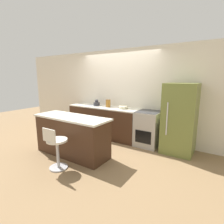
# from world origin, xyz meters

# --- Properties ---
(ground_plane) EXTENTS (14.00, 14.00, 0.00)m
(ground_plane) POSITION_xyz_m (0.00, 0.00, 0.00)
(ground_plane) COLOR #8E704C
(wall_back) EXTENTS (8.00, 0.06, 2.60)m
(wall_back) POSITION_xyz_m (0.00, 0.68, 1.30)
(wall_back) COLOR silver
(wall_back) RESTS_ON ground_plane
(back_counter) EXTENTS (2.28, 0.63, 0.92)m
(back_counter) POSITION_xyz_m (-0.34, 0.33, 0.46)
(back_counter) COLOR #422819
(back_counter) RESTS_ON ground_plane
(kitchen_island) EXTENTS (1.86, 0.66, 0.92)m
(kitchen_island) POSITION_xyz_m (-0.16, -1.16, 0.46)
(kitchen_island) COLOR #422819
(kitchen_island) RESTS_ON ground_plane
(oven_range) EXTENTS (0.60, 0.64, 0.92)m
(oven_range) POSITION_xyz_m (1.11, 0.33, 0.46)
(oven_range) COLOR #B7B2A8
(oven_range) RESTS_ON ground_plane
(refrigerator) EXTENTS (0.72, 0.69, 1.66)m
(refrigerator) POSITION_xyz_m (1.88, 0.31, 0.83)
(refrigerator) COLOR olive
(refrigerator) RESTS_ON ground_plane
(stool_chair) EXTENTS (0.41, 0.41, 0.86)m
(stool_chair) POSITION_xyz_m (0.07, -1.81, 0.43)
(stool_chair) COLOR #B7B7BC
(stool_chair) RESTS_ON ground_plane
(kettle) EXTENTS (0.20, 0.20, 0.19)m
(kettle) POSITION_xyz_m (-0.62, 0.36, 1.00)
(kettle) COLOR #333338
(kettle) RESTS_ON back_counter
(mixing_bowl) EXTENTS (0.25, 0.25, 0.07)m
(mixing_bowl) POSITION_xyz_m (0.34, 0.36, 0.96)
(mixing_bowl) COLOR beige
(mixing_bowl) RESTS_ON back_counter
(canister_jar) EXTENTS (0.15, 0.15, 0.22)m
(canister_jar) POSITION_xyz_m (-0.18, 0.36, 1.04)
(canister_jar) COLOR #9E6623
(canister_jar) RESTS_ON back_counter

